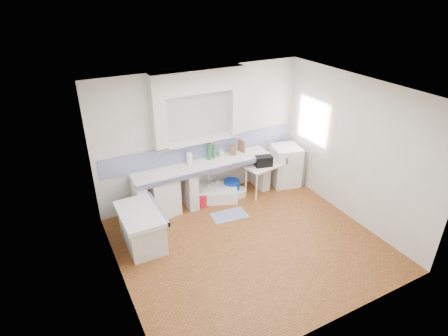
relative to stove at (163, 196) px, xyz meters
name	(u,v)px	position (x,y,z in m)	size (l,w,h in m)	color
floor	(249,244)	(1.03, -1.70, -0.40)	(4.50, 4.50, 0.00)	brown
ceiling	(255,93)	(1.03, -1.70, 2.40)	(4.50, 4.50, 0.00)	white
wall_back	(202,136)	(1.03, 0.30, 1.00)	(4.50, 4.50, 0.00)	silver
wall_front	(338,246)	(1.03, -3.70, 1.00)	(4.50, 4.50, 0.00)	silver
wall_left	(115,212)	(-1.22, -1.70, 1.00)	(4.50, 4.50, 0.00)	silver
wall_right	(353,150)	(3.28, -1.70, 1.00)	(4.50, 4.50, 0.00)	silver
alcove_mass	(198,81)	(0.93, 0.17, 2.18)	(1.90, 0.25, 0.45)	silver
window_frame	(320,120)	(3.46, -0.50, 1.20)	(0.35, 0.86, 1.06)	#371F11
lace_valance	(316,103)	(3.31, -0.50, 1.58)	(0.01, 0.84, 0.24)	white
counter_slab	(204,166)	(0.93, 0.00, 0.46)	(3.00, 0.60, 0.08)	white
counter_lip	(210,171)	(0.93, -0.28, 0.46)	(3.00, 0.04, 0.10)	navy
counter_pier_left	(140,201)	(-0.47, 0.00, 0.01)	(0.20, 0.55, 0.82)	silver
counter_pier_mid	(189,188)	(0.58, 0.00, 0.01)	(0.20, 0.55, 0.82)	silver
counter_pier_right	(260,170)	(2.33, 0.00, 0.01)	(0.20, 0.55, 0.82)	silver
peninsula_top	(140,213)	(-0.67, -0.80, 0.26)	(0.70, 1.10, 0.08)	white
peninsula_base	(142,230)	(-0.67, -0.80, -0.09)	(0.60, 1.00, 0.62)	silver
peninsula_lip	(158,209)	(-0.34, -0.80, 0.26)	(0.04, 1.10, 0.10)	navy
backsplash	(202,149)	(1.03, 0.28, 0.70)	(4.27, 0.03, 0.40)	navy
stove	(163,196)	(0.00, 0.00, 0.00)	(0.56, 0.54, 0.80)	white
sink	(213,194)	(1.12, -0.01, -0.27)	(1.03, 0.56, 0.25)	white
side_table	(264,179)	(2.25, -0.27, -0.06)	(0.82, 0.46, 0.04)	white
fridge	(285,165)	(2.92, -0.15, 0.07)	(0.60, 0.60, 0.93)	white
bucket_red	(201,200)	(0.78, -0.11, -0.27)	(0.29, 0.29, 0.27)	red
bucket_orange	(219,196)	(1.20, -0.15, -0.27)	(0.27, 0.27, 0.25)	red
bucket_blue	(232,187)	(1.58, -0.01, -0.23)	(0.35, 0.35, 0.33)	#0B31B9
basin_white	(239,192)	(1.71, -0.12, -0.33)	(0.35, 0.35, 0.13)	white
water_bottle_a	(209,190)	(1.08, 0.11, -0.23)	(0.09, 0.09, 0.34)	silver
water_bottle_b	(217,187)	(1.30, 0.15, -0.23)	(0.09, 0.09, 0.33)	silver
black_bag	(264,161)	(2.21, -0.29, 0.40)	(0.36, 0.21, 0.23)	black
green_bottle_a	(209,151)	(1.12, 0.15, 0.68)	(0.08, 0.08, 0.37)	#216D2C
green_bottle_b	(214,152)	(1.24, 0.15, 0.65)	(0.06, 0.06, 0.29)	#216D2C
knife_block	(233,150)	(1.67, 0.10, 0.61)	(0.11, 0.09, 0.22)	#91613A
cutting_board	(242,146)	(1.91, 0.15, 0.64)	(0.02, 0.20, 0.27)	#91613A
paper_towel	(189,158)	(0.67, 0.15, 0.62)	(0.12, 0.12, 0.24)	white
soap_bottle	(221,152)	(1.40, 0.15, 0.60)	(0.09, 0.09, 0.20)	white
rug	(229,215)	(1.13, -0.74, -0.39)	(0.72, 0.41, 0.01)	navy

